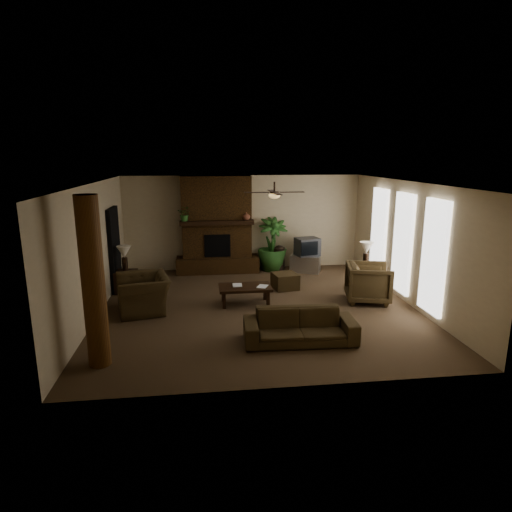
{
  "coord_description": "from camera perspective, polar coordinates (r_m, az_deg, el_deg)",
  "views": [
    {
      "loc": [
        -1.19,
        -9.18,
        3.38
      ],
      "look_at": [
        0.0,
        0.4,
        1.1
      ],
      "focal_mm": 30.13,
      "sensor_mm": 36.0,
      "label": 1
    }
  ],
  "objects": [
    {
      "name": "armchair_left",
      "position": [
        9.78,
        -14.75,
        -4.08
      ],
      "size": [
        1.05,
        1.37,
        1.07
      ],
      "primitive_type": "imported",
      "rotation": [
        0.0,
        0.0,
        -1.34
      ],
      "color": "#41331C",
      "rests_on": "ground"
    },
    {
      "name": "side_table_left",
      "position": [
        11.29,
        -16.82,
        -3.27
      ],
      "size": [
        0.55,
        0.55,
        0.55
      ],
      "primitive_type": "cube",
      "rotation": [
        0.0,
        0.0,
        -0.1
      ],
      "color": "black",
      "rests_on": "ground"
    },
    {
      "name": "book_a",
      "position": [
        9.89,
        -3.14,
        -3.2
      ],
      "size": [
        0.22,
        0.03,
        0.29
      ],
      "primitive_type": "imported",
      "rotation": [
        0.0,
        0.0,
        -0.03
      ],
      "color": "#999999",
      "rests_on": "coffee_table"
    },
    {
      "name": "floor_plant",
      "position": [
        12.84,
        2.17,
        0.04
      ],
      "size": [
        1.15,
        1.7,
        0.88
      ],
      "primitive_type": "imported",
      "rotation": [
        0.0,
        0.0,
        0.18
      ],
      "color": "#2D5D25",
      "rests_on": "ground"
    },
    {
      "name": "lamp_right",
      "position": [
        11.41,
        14.44,
        0.83
      ],
      "size": [
        0.38,
        0.38,
        0.65
      ],
      "color": "black",
      "rests_on": "side_table_right"
    },
    {
      "name": "book_b",
      "position": [
        9.84,
        0.26,
        -3.28
      ],
      "size": [
        0.2,
        0.11,
        0.29
      ],
      "primitive_type": "imported",
      "rotation": [
        0.0,
        0.0,
        -0.44
      ],
      "color": "#999999",
      "rests_on": "coffee_table"
    },
    {
      "name": "armchair_right",
      "position": [
        10.41,
        14.71,
        -3.24
      ],
      "size": [
        1.1,
        1.15,
        0.99
      ],
      "primitive_type": "imported",
      "rotation": [
        0.0,
        0.0,
        1.34
      ],
      "color": "#41331C",
      "rests_on": "ground"
    },
    {
      "name": "mantel_plant",
      "position": [
        12.26,
        -9.42,
        5.34
      ],
      "size": [
        0.49,
        0.52,
        0.33
      ],
      "primitive_type": "imported",
      "rotation": [
        0.0,
        0.0,
        -0.32
      ],
      "color": "#2D5D25",
      "rests_on": "fireplace"
    },
    {
      "name": "ceiling_fan",
      "position": [
        9.65,
        2.46,
        8.22
      ],
      "size": [
        1.35,
        1.35,
        0.37
      ],
      "color": "black",
      "rests_on": "ceiling"
    },
    {
      "name": "room_shell",
      "position": [
        9.47,
        0.3,
        1.21
      ],
      "size": [
        7.0,
        7.0,
        7.0
      ],
      "color": "brown",
      "rests_on": "ground"
    },
    {
      "name": "side_table_right",
      "position": [
        11.65,
        14.31,
        -2.6
      ],
      "size": [
        0.6,
        0.6,
        0.55
      ],
      "primitive_type": "cube",
      "rotation": [
        0.0,
        0.0,
        0.24
      ],
      "color": "black",
      "rests_on": "ground"
    },
    {
      "name": "tv",
      "position": [
        12.63,
        6.83,
        1.22
      ],
      "size": [
        0.74,
        0.65,
        0.52
      ],
      "color": "#37373A",
      "rests_on": "tv_stand"
    },
    {
      "name": "log_column",
      "position": [
        7.28,
        -20.8,
        -3.39
      ],
      "size": [
        0.36,
        0.36,
        2.8
      ],
      "primitive_type": "cylinder",
      "color": "brown",
      "rests_on": "ground"
    },
    {
      "name": "ottoman",
      "position": [
        11.14,
        3.88,
        -3.33
      ],
      "size": [
        0.7,
        0.7,
        0.4
      ],
      "primitive_type": "cube",
      "rotation": [
        0.0,
        0.0,
        0.18
      ],
      "color": "#41331C",
      "rests_on": "ground"
    },
    {
      "name": "windows",
      "position": [
        10.66,
        18.88,
        1.59
      ],
      "size": [
        0.08,
        3.65,
        2.35
      ],
      "color": "white",
      "rests_on": "ground"
    },
    {
      "name": "doorway",
      "position": [
        11.45,
        -18.26,
        0.87
      ],
      "size": [
        0.1,
        1.0,
        2.1
      ],
      "primitive_type": "cube",
      "color": "black",
      "rests_on": "ground"
    },
    {
      "name": "coffee_table",
      "position": [
        9.93,
        -1.46,
        -4.34
      ],
      "size": [
        1.2,
        0.7,
        0.43
      ],
      "color": "black",
      "rests_on": "ground"
    },
    {
      "name": "mantel_vase",
      "position": [
        12.35,
        -1.28,
        5.33
      ],
      "size": [
        0.27,
        0.27,
        0.22
      ],
      "primitive_type": "imported",
      "rotation": [
        0.0,
        0.0,
        0.23
      ],
      "color": "brown",
      "rests_on": "fireplace"
    },
    {
      "name": "sofa",
      "position": [
        8.02,
        5.86,
        -8.6
      ],
      "size": [
        2.08,
        0.69,
        0.8
      ],
      "primitive_type": "imported",
      "rotation": [
        0.0,
        0.0,
        -0.04
      ],
      "color": "#41331C",
      "rests_on": "ground"
    },
    {
      "name": "floor_vase",
      "position": [
        12.79,
        3.08,
        -0.06
      ],
      "size": [
        0.34,
        0.34,
        0.77
      ],
      "color": "black",
      "rests_on": "ground"
    },
    {
      "name": "tv_stand",
      "position": [
        12.78,
        6.57,
        -0.98
      ],
      "size": [
        0.98,
        0.8,
        0.5
      ],
      "primitive_type": "cube",
      "rotation": [
        0.0,
        0.0,
        -0.41
      ],
      "color": "#B6B6B8",
      "rests_on": "ground"
    },
    {
      "name": "lamp_left",
      "position": [
        11.08,
        -17.1,
        0.29
      ],
      "size": [
        0.42,
        0.42,
        0.65
      ],
      "color": "black",
      "rests_on": "side_table_left"
    },
    {
      "name": "fireplace",
      "position": [
        12.61,
        -5.21,
        3.07
      ],
      "size": [
        2.4,
        0.7,
        2.8
      ],
      "color": "#4D2F14",
      "rests_on": "ground"
    }
  ]
}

